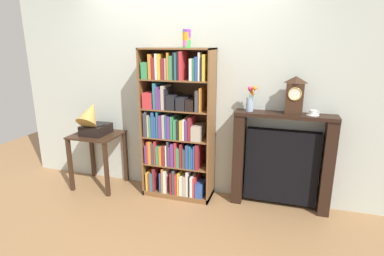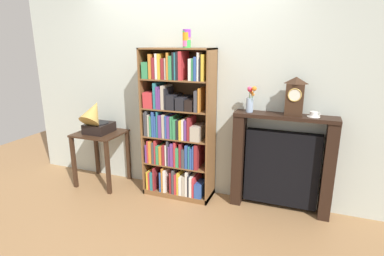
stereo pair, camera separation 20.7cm
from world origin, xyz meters
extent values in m
cube|color=#997047|center=(0.00, 0.00, -0.01)|extent=(7.72, 6.40, 0.02)
cube|color=beige|center=(0.07, 0.34, 1.30)|extent=(4.72, 0.08, 2.60)
cube|color=brown|center=(-0.41, 0.12, 0.90)|extent=(0.02, 0.36, 1.80)
cube|color=brown|center=(0.41, 0.12, 0.90)|extent=(0.02, 0.36, 1.80)
cube|color=brown|center=(0.00, 0.29, 0.90)|extent=(0.84, 0.01, 1.80)
cube|color=brown|center=(0.00, 0.12, 1.79)|extent=(0.84, 0.36, 0.02)
cube|color=brown|center=(0.00, 0.12, 0.03)|extent=(0.84, 0.36, 0.06)
cube|color=gold|center=(-0.37, 0.09, 0.18)|extent=(0.02, 0.29, 0.23)
cube|color=#C63338|center=(-0.34, 0.07, 0.17)|extent=(0.02, 0.25, 0.23)
cube|color=teal|center=(-0.31, 0.08, 0.18)|extent=(0.04, 0.27, 0.24)
cube|color=maroon|center=(-0.28, 0.08, 0.21)|extent=(0.02, 0.26, 0.30)
cube|color=#2D519E|center=(-0.18, 0.07, 0.19)|extent=(0.02, 0.25, 0.25)
cube|color=orange|center=(-0.16, 0.07, 0.22)|extent=(0.02, 0.24, 0.31)
cube|color=white|center=(-0.13, 0.08, 0.20)|extent=(0.03, 0.26, 0.29)
cube|color=maroon|center=(-0.05, 0.07, 0.20)|extent=(0.02, 0.25, 0.27)
cube|color=#424247|center=(-0.01, 0.10, 0.21)|extent=(0.03, 0.30, 0.31)
cube|color=#C63338|center=(0.02, 0.07, 0.19)|extent=(0.03, 0.24, 0.26)
cube|color=gold|center=(0.05, 0.07, 0.20)|extent=(0.02, 0.24, 0.28)
cube|color=white|center=(0.08, 0.10, 0.18)|extent=(0.04, 0.31, 0.23)
cube|color=#B2A893|center=(0.12, 0.10, 0.18)|extent=(0.04, 0.30, 0.25)
cube|color=white|center=(0.16, 0.10, 0.21)|extent=(0.03, 0.30, 0.31)
cube|color=black|center=(0.19, 0.10, 0.19)|extent=(0.02, 0.30, 0.27)
cube|color=white|center=(0.21, 0.08, 0.19)|extent=(0.03, 0.26, 0.25)
cube|color=#C63338|center=(0.25, 0.10, 0.18)|extent=(0.02, 0.31, 0.25)
cube|color=#2D519E|center=(0.31, 0.05, 0.15)|extent=(0.09, 0.21, 0.17)
cube|color=brown|center=(0.00, 0.12, 0.41)|extent=(0.81, 0.34, 0.02)
cube|color=#663884|center=(-0.37, 0.07, 0.54)|extent=(0.02, 0.25, 0.23)
cube|color=#C63338|center=(-0.34, 0.10, 0.56)|extent=(0.02, 0.30, 0.28)
cube|color=orange|center=(-0.31, 0.08, 0.56)|extent=(0.04, 0.26, 0.28)
cube|color=#424247|center=(-0.27, 0.10, 0.55)|extent=(0.03, 0.30, 0.27)
cube|color=#C63338|center=(-0.25, 0.08, 0.57)|extent=(0.02, 0.27, 0.30)
cube|color=#388E56|center=(-0.21, 0.10, 0.54)|extent=(0.03, 0.30, 0.23)
cube|color=orange|center=(-0.17, 0.07, 0.54)|extent=(0.04, 0.24, 0.23)
cube|color=maroon|center=(-0.13, 0.07, 0.55)|extent=(0.03, 0.25, 0.25)
cube|color=white|center=(-0.10, 0.07, 0.55)|extent=(0.02, 0.24, 0.26)
cube|color=#424247|center=(-0.08, 0.09, 0.58)|extent=(0.02, 0.28, 0.31)
cube|color=#663884|center=(-0.06, 0.09, 0.54)|extent=(0.02, 0.29, 0.25)
cube|color=#663884|center=(-0.02, 0.07, 0.56)|extent=(0.04, 0.25, 0.28)
cube|color=#C63338|center=(0.01, 0.08, 0.57)|extent=(0.02, 0.26, 0.30)
cube|color=#388E56|center=(0.05, 0.09, 0.54)|extent=(0.04, 0.29, 0.24)
cube|color=maroon|center=(0.08, 0.09, 0.57)|extent=(0.03, 0.28, 0.29)
cube|color=#424247|center=(0.12, 0.10, 0.54)|extent=(0.04, 0.31, 0.23)
cube|color=#2D519E|center=(0.16, 0.08, 0.56)|extent=(0.03, 0.27, 0.28)
cube|color=teal|center=(0.19, 0.07, 0.56)|extent=(0.02, 0.25, 0.27)
cube|color=#2D519E|center=(0.22, 0.10, 0.55)|extent=(0.03, 0.30, 0.25)
cube|color=#2D519E|center=(0.25, 0.09, 0.56)|extent=(0.02, 0.28, 0.28)
cube|color=maroon|center=(0.28, 0.10, 0.57)|extent=(0.04, 0.31, 0.30)
cube|color=brown|center=(0.00, 0.12, 0.76)|extent=(0.81, 0.34, 0.02)
cube|color=#424247|center=(-0.37, 0.10, 0.91)|extent=(0.02, 0.29, 0.29)
cube|color=#424247|center=(-0.35, 0.10, 0.92)|extent=(0.02, 0.30, 0.31)
cube|color=#B2A893|center=(-0.32, 0.07, 0.90)|extent=(0.02, 0.24, 0.26)
cube|color=#388E56|center=(-0.29, 0.09, 0.89)|extent=(0.02, 0.28, 0.25)
cube|color=#2D519E|center=(-0.26, 0.10, 0.92)|extent=(0.03, 0.31, 0.31)
cube|color=#2D519E|center=(-0.23, 0.10, 0.89)|extent=(0.03, 0.31, 0.25)
cube|color=teal|center=(-0.20, 0.07, 0.92)|extent=(0.02, 0.24, 0.31)
cube|color=#663884|center=(-0.17, 0.09, 0.90)|extent=(0.04, 0.29, 0.27)
cube|color=#B2A893|center=(-0.13, 0.09, 0.91)|extent=(0.03, 0.28, 0.28)
cube|color=#2D519E|center=(-0.09, 0.09, 0.90)|extent=(0.02, 0.29, 0.27)
cube|color=#663884|center=(-0.06, 0.10, 0.90)|extent=(0.03, 0.30, 0.26)
cube|color=#388E56|center=(-0.02, 0.07, 0.90)|extent=(0.02, 0.24, 0.26)
cube|color=#388E56|center=(0.01, 0.08, 0.88)|extent=(0.04, 0.27, 0.23)
cube|color=black|center=(0.05, 0.07, 0.88)|extent=(0.03, 0.25, 0.23)
cube|color=gold|center=(0.09, 0.10, 0.88)|extent=(0.03, 0.30, 0.23)
cube|color=white|center=(0.12, 0.07, 0.89)|extent=(0.02, 0.25, 0.24)
cube|color=#663884|center=(0.15, 0.07, 0.88)|extent=(0.03, 0.24, 0.24)
cube|color=maroon|center=(0.19, 0.07, 0.90)|extent=(0.03, 0.24, 0.27)
cube|color=#B2A893|center=(0.27, 0.08, 0.85)|extent=(0.11, 0.26, 0.17)
cube|color=brown|center=(0.00, 0.12, 1.10)|extent=(0.81, 0.34, 0.02)
cube|color=#C63338|center=(-0.32, 0.08, 1.20)|extent=(0.12, 0.26, 0.19)
cube|color=teal|center=(-0.23, 0.10, 1.26)|extent=(0.03, 0.30, 0.30)
cube|color=#663884|center=(-0.19, 0.08, 1.24)|extent=(0.03, 0.26, 0.26)
cube|color=#663884|center=(-0.16, 0.09, 1.23)|extent=(0.02, 0.29, 0.23)
cube|color=#B2A893|center=(-0.13, 0.08, 1.25)|extent=(0.04, 0.26, 0.27)
cube|color=black|center=(-0.10, 0.07, 1.23)|extent=(0.02, 0.24, 0.24)
cube|color=black|center=(-0.03, 0.08, 1.19)|extent=(0.10, 0.27, 0.17)
cube|color=black|center=(0.08, 0.09, 1.18)|extent=(0.10, 0.28, 0.15)
cube|color=black|center=(0.19, 0.07, 1.17)|extent=(0.09, 0.25, 0.13)
cube|color=#424247|center=(0.28, 0.09, 1.23)|extent=(0.04, 0.28, 0.24)
cube|color=orange|center=(0.31, 0.07, 1.24)|extent=(0.02, 0.24, 0.27)
cube|color=brown|center=(0.00, 0.12, 1.44)|extent=(0.81, 0.34, 0.02)
cube|color=#388E56|center=(-0.34, 0.08, 1.55)|extent=(0.08, 0.27, 0.19)
cube|color=orange|center=(-0.27, 0.09, 1.59)|extent=(0.04, 0.28, 0.28)
cube|color=maroon|center=(-0.23, 0.09, 1.57)|extent=(0.04, 0.28, 0.24)
cube|color=white|center=(-0.19, 0.09, 1.59)|extent=(0.03, 0.28, 0.28)
cube|color=gold|center=(-0.16, 0.09, 1.59)|extent=(0.03, 0.29, 0.28)
cube|color=maroon|center=(-0.12, 0.07, 1.57)|extent=(0.04, 0.25, 0.23)
cube|color=#B2A893|center=(-0.08, 0.07, 1.57)|extent=(0.02, 0.24, 0.24)
cube|color=orange|center=(-0.06, 0.07, 1.60)|extent=(0.02, 0.25, 0.29)
cube|color=#388E56|center=(-0.02, 0.07, 1.58)|extent=(0.04, 0.24, 0.26)
cube|color=black|center=(0.01, 0.07, 1.60)|extent=(0.02, 0.25, 0.30)
cube|color=teal|center=(0.04, 0.07, 1.60)|extent=(0.02, 0.24, 0.30)
cube|color=black|center=(0.06, 0.09, 1.61)|extent=(0.02, 0.28, 0.31)
cube|color=#C63338|center=(0.09, 0.07, 1.61)|extent=(0.03, 0.25, 0.31)
cube|color=white|center=(0.21, 0.08, 1.57)|extent=(0.03, 0.26, 0.23)
cube|color=#388E56|center=(0.24, 0.08, 1.57)|extent=(0.02, 0.27, 0.24)
cube|color=#2D519E|center=(0.27, 0.09, 1.58)|extent=(0.03, 0.29, 0.26)
cube|color=white|center=(0.30, 0.10, 1.60)|extent=(0.02, 0.31, 0.30)
cube|color=black|center=(0.32, 0.10, 1.57)|extent=(0.02, 0.31, 0.24)
cube|color=gold|center=(0.35, 0.08, 1.59)|extent=(0.03, 0.26, 0.28)
cylinder|color=green|center=(0.12, 0.10, 1.84)|extent=(0.09, 0.09, 0.09)
cylinder|color=pink|center=(0.12, 0.10, 1.86)|extent=(0.09, 0.09, 0.09)
cylinder|color=red|center=(0.12, 0.10, 1.87)|extent=(0.09, 0.09, 0.09)
cylinder|color=green|center=(0.12, 0.10, 1.89)|extent=(0.09, 0.09, 0.09)
cylinder|color=green|center=(0.12, 0.10, 1.90)|extent=(0.09, 0.09, 0.09)
cylinder|color=orange|center=(0.12, 0.10, 1.92)|extent=(0.09, 0.09, 0.09)
cylinder|color=green|center=(0.12, 0.10, 1.93)|extent=(0.09, 0.09, 0.09)
cylinder|color=purple|center=(0.12, 0.10, 1.95)|extent=(0.09, 0.09, 0.09)
cube|color=#382316|center=(-1.09, 0.03, 0.71)|extent=(0.59, 0.53, 0.02)
cube|color=#382316|center=(-1.35, -0.20, 0.35)|extent=(0.04, 0.04, 0.70)
cube|color=#382316|center=(-0.82, -0.20, 0.35)|extent=(0.04, 0.04, 0.70)
cube|color=#382316|center=(-1.35, 0.26, 0.35)|extent=(0.04, 0.04, 0.70)
cube|color=#382316|center=(-0.82, 0.26, 0.35)|extent=(0.04, 0.04, 0.70)
cube|color=black|center=(-1.09, 0.03, 0.78)|extent=(0.30, 0.33, 0.12)
cylinder|color=black|center=(-1.09, 0.03, 0.85)|extent=(0.25, 0.25, 0.01)
cylinder|color=#B79347|center=(-1.09, -0.02, 0.87)|extent=(0.03, 0.03, 0.06)
cone|color=#B79347|center=(-1.09, -0.07, 1.01)|extent=(0.26, 0.39, 0.39)
cube|color=black|center=(1.22, 0.18, 1.09)|extent=(1.09, 0.23, 0.04)
cube|color=black|center=(0.73, 0.18, 0.54)|extent=(0.12, 0.21, 1.07)
cube|color=black|center=(1.70, 0.18, 0.54)|extent=(0.12, 0.21, 1.07)
cube|color=black|center=(1.22, 0.21, 0.48)|extent=(0.81, 0.12, 0.86)
cube|color=#382316|center=(1.29, 0.18, 1.28)|extent=(0.18, 0.12, 0.33)
pyramid|color=#382316|center=(1.29, 0.18, 1.48)|extent=(0.18, 0.12, 0.07)
cylinder|color=silver|center=(1.29, 0.12, 1.34)|extent=(0.13, 0.01, 0.13)
torus|color=#B79347|center=(1.29, 0.12, 1.34)|extent=(0.14, 0.01, 0.14)
cylinder|color=#99B2D1|center=(0.83, 0.18, 1.19)|extent=(0.08, 0.08, 0.16)
cylinder|color=#4C753D|center=(0.82, 0.16, 1.25)|extent=(0.02, 0.02, 0.24)
sphere|color=red|center=(0.83, 0.15, 1.37)|extent=(0.05, 0.05, 0.05)
cylinder|color=#4C753D|center=(0.86, 0.15, 1.26)|extent=(0.05, 0.05, 0.26)
sphere|color=orange|center=(0.88, 0.12, 1.38)|extent=(0.05, 0.05, 0.05)
cylinder|color=#4C753D|center=(0.83, 0.16, 1.25)|extent=(0.02, 0.04, 0.25)
sphere|color=#EA4275|center=(0.83, 0.14, 1.38)|extent=(0.04, 0.04, 0.04)
cylinder|color=#4C753D|center=(0.84, 0.18, 1.22)|extent=(0.04, 0.02, 0.18)
sphere|color=orange|center=(0.86, 0.18, 1.31)|extent=(0.03, 0.03, 0.03)
cylinder|color=#4C753D|center=(0.84, 0.18, 1.23)|extent=(0.02, 0.02, 0.20)
sphere|color=orange|center=(0.84, 0.18, 1.33)|extent=(0.04, 0.04, 0.04)
cylinder|color=white|center=(1.49, 0.18, 1.12)|extent=(0.13, 0.13, 0.01)
cylinder|color=white|center=(1.49, 0.18, 1.14)|extent=(0.08, 0.08, 0.05)
torus|color=white|center=(1.54, 0.18, 1.15)|extent=(0.04, 0.01, 0.04)
camera|label=1|loc=(1.22, -3.23, 1.86)|focal=28.90mm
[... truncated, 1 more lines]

